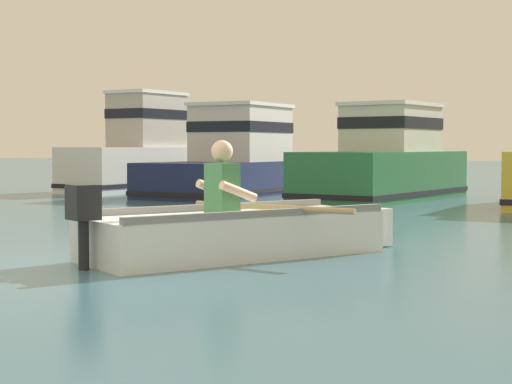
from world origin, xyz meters
TOP-DOWN VIEW (x-y plane):
  - ground_plane at (0.00, 0.00)m, footprint 120.00×120.00m
  - rowboat_with_person at (1.19, 1.48)m, footprint 2.61×3.38m
  - moored_boat_white at (-6.27, 12.49)m, footprint 2.22×4.73m
  - moored_boat_navy at (-3.29, 11.67)m, footprint 2.63×5.46m
  - moored_boat_green at (0.40, 11.01)m, footprint 2.90×5.02m

SIDE VIEW (x-z plane):
  - ground_plane at x=0.00m, z-range 0.00..0.00m
  - rowboat_with_person at x=1.19m, z-range -0.34..0.85m
  - moored_boat_green at x=0.40m, z-range -0.25..1.79m
  - moored_boat_navy at x=-3.29m, z-range -0.29..1.84m
  - moored_boat_white at x=-6.27m, z-range -0.33..2.19m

